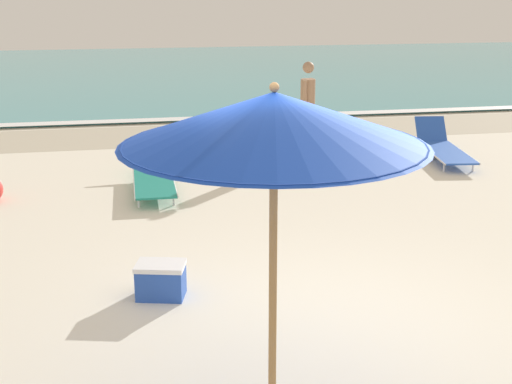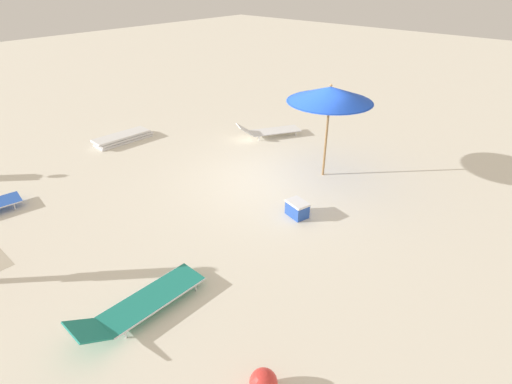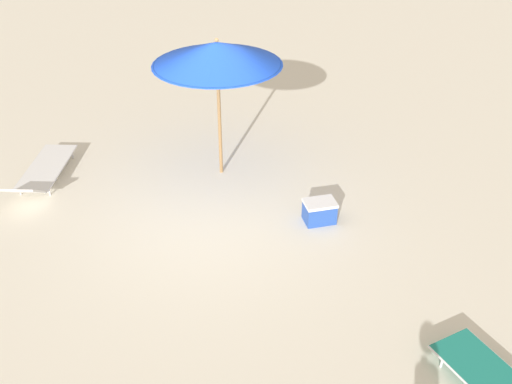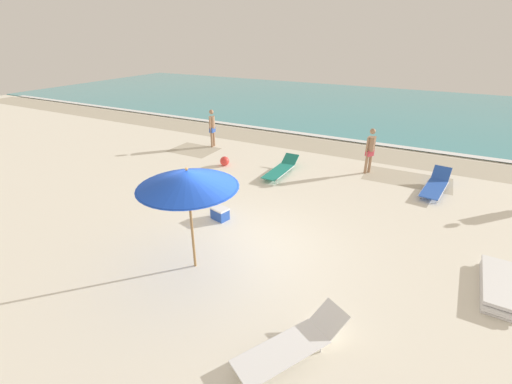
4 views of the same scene
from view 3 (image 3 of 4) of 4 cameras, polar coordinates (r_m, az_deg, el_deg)
The scene contains 4 objects.
ground_plane at distance 9.51m, azimuth -4.63°, elevation -2.23°, with size 60.00×60.00×0.16m.
beach_umbrella at distance 9.58m, azimuth -3.92°, elevation 13.62°, with size 2.17×2.17×2.50m.
sun_lounger_under_umbrella at distance 10.77m, azimuth -20.64°, elevation 1.88°, with size 1.59×2.16×0.50m.
cooler_box at distance 9.13m, azimuth 6.37°, elevation -1.93°, with size 0.57×0.47×0.37m.
Camera 3 is at (3.02, 7.24, 5.31)m, focal length 40.00 mm.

